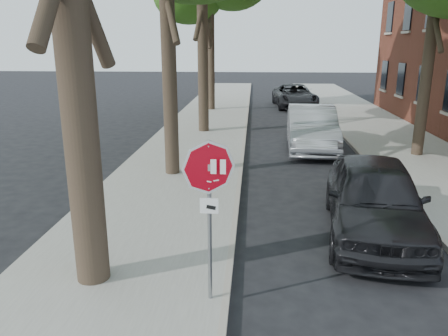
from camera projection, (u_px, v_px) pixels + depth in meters
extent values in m
plane|color=black|center=(254.00, 306.00, 7.02)|extent=(120.00, 120.00, 0.00)
cube|color=gray|center=(196.00, 141.00, 18.68)|extent=(4.00, 55.00, 0.12)
cube|color=gray|center=(399.00, 144.00, 18.12)|extent=(4.00, 55.00, 0.12)
cube|color=#9E9384|center=(244.00, 141.00, 18.54)|extent=(0.12, 55.00, 0.13)
cube|color=#9E9384|center=(349.00, 143.00, 18.25)|extent=(0.12, 55.00, 0.13)
cylinder|color=gray|center=(210.00, 223.00, 6.68)|extent=(0.06, 0.06, 2.60)
cube|color=#99999E|center=(209.00, 167.00, 6.40)|extent=(0.05, 0.06, 0.10)
cylinder|color=#99999E|center=(209.00, 167.00, 6.40)|extent=(0.76, 0.32, 0.82)
cylinder|color=white|center=(209.00, 168.00, 6.38)|extent=(0.76, 0.32, 0.82)
cylinder|color=red|center=(209.00, 168.00, 6.38)|extent=(0.68, 0.29, 0.74)
cube|color=white|center=(194.00, 166.00, 6.38)|extent=(0.08, 0.00, 0.22)
cube|color=white|center=(204.00, 167.00, 6.37)|extent=(0.08, 0.00, 0.22)
cube|color=white|center=(213.00, 167.00, 6.36)|extent=(0.08, 0.00, 0.22)
cube|color=white|center=(223.00, 167.00, 6.35)|extent=(0.08, 0.00, 0.22)
cube|color=silver|center=(201.00, 180.00, 6.43)|extent=(0.08, 0.00, 0.03)
cube|color=silver|center=(209.00, 182.00, 6.42)|extent=(0.08, 0.00, 0.03)
cube|color=silver|center=(216.00, 180.00, 6.41)|extent=(0.08, 0.00, 0.03)
cube|color=white|center=(209.00, 206.00, 6.55)|extent=(0.28, 0.02, 0.24)
cube|color=black|center=(211.00, 207.00, 6.55)|extent=(0.15, 0.00, 0.08)
cylinder|color=black|center=(167.00, 15.00, 12.57)|extent=(0.44, 0.44, 9.50)
cylinder|color=black|center=(202.00, 19.00, 19.20)|extent=(0.48, 0.48, 10.00)
cylinder|color=black|center=(211.00, 34.00, 26.07)|extent=(0.40, 0.40, 9.00)
cylinder|color=black|center=(432.00, 27.00, 14.94)|extent=(0.40, 0.40, 9.00)
imported|color=black|center=(374.00, 198.00, 9.49)|extent=(2.61, 5.13, 1.67)
imported|color=#A3A5AB|center=(312.00, 128.00, 17.22)|extent=(2.03, 5.23, 1.70)
imported|color=black|center=(295.00, 96.00, 28.68)|extent=(2.86, 5.54, 1.49)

